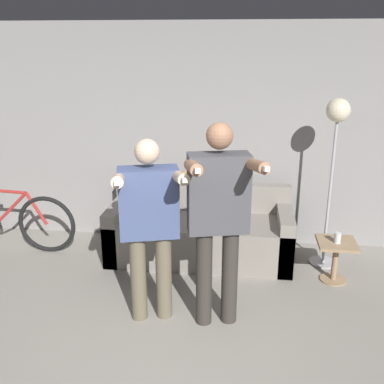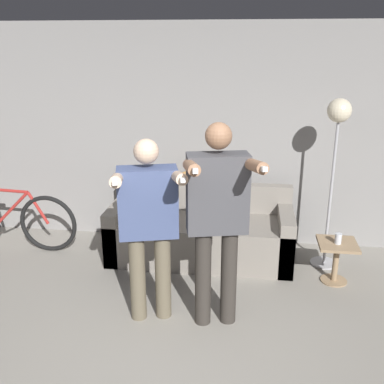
{
  "view_description": "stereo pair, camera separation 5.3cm",
  "coord_description": "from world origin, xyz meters",
  "px_view_note": "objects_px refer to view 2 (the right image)",
  "views": [
    {
      "loc": [
        0.6,
        -2.43,
        2.37
      ],
      "look_at": [
        0.11,
        1.61,
        1.0
      ],
      "focal_mm": 42.0,
      "sensor_mm": 36.0,
      "label": 1
    },
    {
      "loc": [
        0.65,
        -2.43,
        2.37
      ],
      "look_at": [
        0.11,
        1.61,
        1.0
      ],
      "focal_mm": 42.0,
      "sensor_mm": 36.0,
      "label": 2
    }
  ],
  "objects_px": {
    "couch": "(201,234)",
    "person_right": "(217,212)",
    "cat": "(197,176)",
    "cup": "(338,239)",
    "bicycle": "(8,220)",
    "floor_lamp": "(337,134)",
    "person_left": "(148,219)",
    "side_table": "(337,254)"
  },
  "relations": [
    {
      "from": "couch",
      "to": "person_right",
      "type": "xyz_separation_m",
      "value": [
        0.28,
        -1.25,
        0.76
      ]
    },
    {
      "from": "cat",
      "to": "cup",
      "type": "height_order",
      "value": "cat"
    },
    {
      "from": "person_right",
      "to": "cup",
      "type": "xyz_separation_m",
      "value": [
        1.16,
        0.86,
        -0.56
      ]
    },
    {
      "from": "couch",
      "to": "bicycle",
      "type": "height_order",
      "value": "couch"
    },
    {
      "from": "couch",
      "to": "floor_lamp",
      "type": "xyz_separation_m",
      "value": [
        1.39,
        0.01,
        1.18
      ]
    },
    {
      "from": "person_left",
      "to": "cat",
      "type": "distance_m",
      "value": 1.57
    },
    {
      "from": "couch",
      "to": "side_table",
      "type": "distance_m",
      "value": 1.49
    },
    {
      "from": "floor_lamp",
      "to": "cup",
      "type": "relative_size",
      "value": 16.81
    },
    {
      "from": "cat",
      "to": "floor_lamp",
      "type": "height_order",
      "value": "floor_lamp"
    },
    {
      "from": "floor_lamp",
      "to": "person_right",
      "type": "bearing_deg",
      "value": -131.42
    },
    {
      "from": "floor_lamp",
      "to": "side_table",
      "type": "distance_m",
      "value": 1.22
    },
    {
      "from": "person_right",
      "to": "bicycle",
      "type": "distance_m",
      "value": 2.91
    },
    {
      "from": "cup",
      "to": "person_left",
      "type": "bearing_deg",
      "value": -153.68
    },
    {
      "from": "couch",
      "to": "floor_lamp",
      "type": "distance_m",
      "value": 1.83
    },
    {
      "from": "cup",
      "to": "couch",
      "type": "bearing_deg",
      "value": 164.65
    },
    {
      "from": "person_left",
      "to": "floor_lamp",
      "type": "height_order",
      "value": "floor_lamp"
    },
    {
      "from": "person_left",
      "to": "floor_lamp",
      "type": "distance_m",
      "value": 2.17
    },
    {
      "from": "person_left",
      "to": "person_right",
      "type": "distance_m",
      "value": 0.59
    },
    {
      "from": "person_right",
      "to": "cat",
      "type": "height_order",
      "value": "person_right"
    },
    {
      "from": "floor_lamp",
      "to": "bicycle",
      "type": "relative_size",
      "value": 1.08
    },
    {
      "from": "person_right",
      "to": "floor_lamp",
      "type": "distance_m",
      "value": 1.74
    },
    {
      "from": "cat",
      "to": "cup",
      "type": "bearing_deg",
      "value": -24.58
    },
    {
      "from": "person_left",
      "to": "cat",
      "type": "relative_size",
      "value": 3.06
    },
    {
      "from": "side_table",
      "to": "cup",
      "type": "xyz_separation_m",
      "value": [
        -0.01,
        -0.02,
        0.18
      ]
    },
    {
      "from": "person_right",
      "to": "bicycle",
      "type": "relative_size",
      "value": 1.05
    },
    {
      "from": "side_table",
      "to": "bicycle",
      "type": "relative_size",
      "value": 0.26
    },
    {
      "from": "person_left",
      "to": "side_table",
      "type": "bearing_deg",
      "value": 11.68
    },
    {
      "from": "person_left",
      "to": "couch",
      "type": "bearing_deg",
      "value": 61.33
    },
    {
      "from": "cat",
      "to": "floor_lamp",
      "type": "xyz_separation_m",
      "value": [
        1.48,
        -0.29,
        0.59
      ]
    },
    {
      "from": "person_left",
      "to": "cup",
      "type": "distance_m",
      "value": 1.99
    },
    {
      "from": "couch",
      "to": "bicycle",
      "type": "distance_m",
      "value": 2.3
    },
    {
      "from": "couch",
      "to": "person_right",
      "type": "distance_m",
      "value": 1.49
    },
    {
      "from": "side_table",
      "to": "couch",
      "type": "bearing_deg",
      "value": 165.6
    },
    {
      "from": "person_left",
      "to": "floor_lamp",
      "type": "bearing_deg",
      "value": 21.56
    },
    {
      "from": "couch",
      "to": "person_left",
      "type": "distance_m",
      "value": 1.45
    },
    {
      "from": "bicycle",
      "to": "person_right",
      "type": "bearing_deg",
      "value": -24.64
    },
    {
      "from": "cat",
      "to": "side_table",
      "type": "height_order",
      "value": "cat"
    },
    {
      "from": "person_left",
      "to": "person_right",
      "type": "bearing_deg",
      "value": -15.07
    },
    {
      "from": "person_right",
      "to": "cup",
      "type": "bearing_deg",
      "value": 23.42
    },
    {
      "from": "couch",
      "to": "side_table",
      "type": "xyz_separation_m",
      "value": [
        1.44,
        -0.37,
        0.02
      ]
    },
    {
      "from": "side_table",
      "to": "person_right",
      "type": "bearing_deg",
      "value": -142.85
    },
    {
      "from": "couch",
      "to": "cup",
      "type": "bearing_deg",
      "value": -15.35
    }
  ]
}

